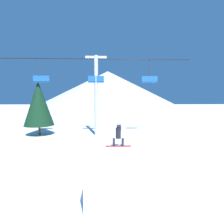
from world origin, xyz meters
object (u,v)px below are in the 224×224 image
(snowboarder, at_px, (118,136))
(pine_tree_near, at_px, (39,103))
(snow_ramp, at_px, (116,171))
(distant_skier, at_px, (120,129))

(snowboarder, height_order, pine_tree_near, pine_tree_near)
(snow_ramp, height_order, snowboarder, snowboarder)
(pine_tree_near, height_order, distant_skier, pine_tree_near)
(snowboarder, distance_m, pine_tree_near, 13.53)
(snow_ramp, xyz_separation_m, snowboarder, (0.25, 1.84, 1.39))
(pine_tree_near, bearing_deg, snowboarder, -50.37)
(snow_ramp, xyz_separation_m, pine_tree_near, (-8.31, 12.18, 3.04))
(pine_tree_near, xyz_separation_m, distant_skier, (9.56, 0.09, -3.11))
(snow_ramp, relative_size, pine_tree_near, 0.75)
(snow_ramp, bearing_deg, pine_tree_near, 124.32)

